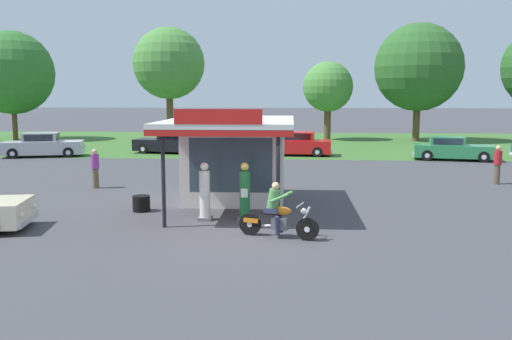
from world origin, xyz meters
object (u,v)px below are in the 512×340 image
parked_car_back_row_far_right (173,143)px  parked_car_back_row_left (43,146)px  motorcycle_with_rider (277,215)px  parked_car_back_row_right (291,145)px  bystander_leaning_by_kiosk (498,164)px  parked_car_back_row_far_left (453,149)px  gas_pump_nearside (205,194)px  bystander_strolling_foreground (95,167)px  gas_pump_offside (245,194)px  spare_tire_stack (141,203)px

parked_car_back_row_far_right → parked_car_back_row_left: bearing=-161.8°
parked_car_back_row_left → motorcycle_with_rider: bearing=-50.5°
parked_car_back_row_right → parked_car_back_row_far_right: (-8.11, 0.82, -0.03)m
parked_car_back_row_left → bystander_leaning_by_kiosk: size_ratio=3.08×
parked_car_back_row_left → parked_car_back_row_far_left: size_ratio=1.05×
parked_car_back_row_far_right → gas_pump_nearside: bearing=-74.8°
parked_car_back_row_far_left → bystander_strolling_foreground: bystander_strolling_foreground is taller
motorcycle_with_rider → parked_car_back_row_left: size_ratio=0.42×
gas_pump_nearside → motorcycle_with_rider: size_ratio=0.82×
gas_pump_offside → spare_tire_stack: gas_pump_offside is taller
bystander_leaning_by_kiosk → spare_tire_stack: 15.87m
parked_car_back_row_far_right → bystander_leaning_by_kiosk: bearing=-34.3°
bystander_strolling_foreground → spare_tire_stack: bearing=-54.0°
parked_car_back_row_right → parked_car_back_row_left: size_ratio=1.06×
bystander_strolling_foreground → parked_car_back_row_far_right: bearing=88.8°
gas_pump_nearside → bystander_leaning_by_kiosk: bearing=33.1°
parked_car_back_row_far_right → spare_tire_stack: 18.74m
gas_pump_offside → parked_car_back_row_far_right: bearing=108.7°
parked_car_back_row_right → parked_car_back_row_far_left: (9.90, -1.97, -0.05)m
bystander_strolling_foreground → spare_tire_stack: size_ratio=2.83×
parked_car_back_row_left → bystander_leaning_by_kiosk: bearing=-20.0°
gas_pump_nearside → parked_car_back_row_left: (-13.33, 17.03, -0.14)m
bystander_leaning_by_kiosk → parked_car_back_row_far_right: bearing=145.7°
parked_car_back_row_far_right → spare_tire_stack: parked_car_back_row_far_right is taller
bystander_strolling_foreground → spare_tire_stack: bystander_strolling_foreground is taller
gas_pump_nearside → spare_tire_stack: (-2.40, 1.16, -0.58)m
bystander_leaning_by_kiosk → spare_tire_stack: bystander_leaning_by_kiosk is taller
gas_pump_offside → parked_car_back_row_far_left: size_ratio=0.36×
motorcycle_with_rider → parked_car_back_row_right: motorcycle_with_rider is taller
gas_pump_nearside → spare_tire_stack: gas_pump_nearside is taller
parked_car_back_row_far_left → bystander_leaning_by_kiosk: bystander_leaning_by_kiosk is taller
parked_car_back_row_far_left → bystander_leaning_by_kiosk: size_ratio=2.93×
gas_pump_nearside → parked_car_back_row_far_right: gas_pump_nearside is taller
spare_tire_stack → gas_pump_nearside: bearing=-25.7°
motorcycle_with_rider → bystander_leaning_by_kiosk: (9.63, 9.80, 0.28)m
parked_car_back_row_far_left → spare_tire_stack: parked_car_back_row_far_left is taller
motorcycle_with_rider → bystander_leaning_by_kiosk: 13.74m
gas_pump_offside → parked_car_back_row_left: size_ratio=0.35×
gas_pump_nearside → bystander_leaning_by_kiosk: 14.31m
gas_pump_offside → spare_tire_stack: bearing=162.6°
parked_car_back_row_left → parked_car_back_row_far_left: bearing=-0.4°
parked_car_back_row_far_left → spare_tire_stack: size_ratio=8.54×
gas_pump_offside → parked_car_back_row_far_left: bearing=56.0°
parked_car_back_row_right → spare_tire_stack: parked_car_back_row_right is taller
motorcycle_with_rider → spare_tire_stack: motorcycle_with_rider is taller
gas_pump_nearside → parked_car_back_row_left: bearing=128.0°
motorcycle_with_rider → parked_car_back_row_right: size_ratio=0.40×
gas_pump_nearside → gas_pump_offside: size_ratio=1.00×
bystander_strolling_foreground → bystander_leaning_by_kiosk: size_ratio=0.97×
bystander_strolling_foreground → bystander_leaning_by_kiosk: bearing=7.1°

